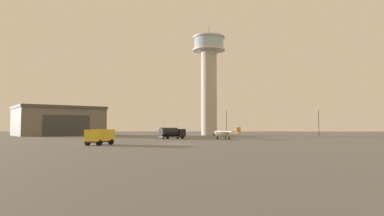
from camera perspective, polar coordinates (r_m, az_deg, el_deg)
ground_plane at (r=61.69m, az=-2.61°, el=-6.01°), size 400.00×400.00×0.00m
control_tower at (r=132.52m, az=2.84°, el=5.69°), size 12.36×12.36×42.07m
hangar at (r=136.26m, az=-21.40°, el=-2.05°), size 37.32×36.12×10.64m
airplane_white at (r=86.97m, az=5.82°, el=-4.28°), size 7.92×10.02×3.01m
truck_fuel_tanker_black at (r=87.84m, az=-3.37°, el=-4.12°), size 6.84×6.06×2.94m
truck_box_yellow at (r=59.67m, az=-15.04°, el=-4.52°), size 3.95×6.49×2.63m
light_post_west at (r=122.30m, az=20.37°, el=-1.97°), size 0.44×0.44×8.91m
light_post_east at (r=106.12m, az=5.75°, el=-2.16°), size 0.44×0.44×8.32m
traffic_cone_near_left at (r=68.91m, az=-15.11°, el=-5.36°), size 0.36×0.36×0.63m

